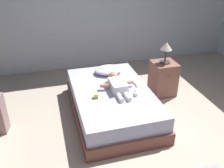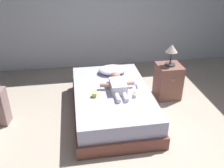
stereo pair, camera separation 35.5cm
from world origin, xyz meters
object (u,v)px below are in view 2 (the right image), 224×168
(lamp, at_px, (172,50))
(bed, at_px, (112,102))
(pillow, at_px, (112,70))
(toothbrush, at_px, (137,86))
(toy_block, at_px, (94,95))
(nightstand, at_px, (168,81))
(baby, at_px, (117,84))
(baby_bottle, at_px, (135,94))

(lamp, bearing_deg, bed, -161.08)
(bed, bearing_deg, pillow, 80.15)
(bed, bearing_deg, toothbrush, 7.14)
(toy_block, bearing_deg, nightstand, 21.05)
(bed, xyz_separation_m, toothbrush, (0.38, 0.05, 0.21))
(baby, relative_size, lamp, 1.96)
(bed, relative_size, lamp, 5.24)
(pillow, height_order, baby_bottle, pillow)
(baby, relative_size, toy_block, 9.07)
(baby, bearing_deg, baby_bottle, -51.41)
(nightstand, distance_m, toy_block, 1.36)
(toy_block, distance_m, baby_bottle, 0.56)
(baby, bearing_deg, pillow, 88.65)
(baby_bottle, bearing_deg, nightstand, 38.22)
(pillow, height_order, baby, baby)
(lamp, distance_m, baby_bottle, 0.99)
(baby_bottle, bearing_deg, lamp, 38.23)
(toothbrush, distance_m, toy_block, 0.68)
(pillow, relative_size, baby, 0.67)
(nightstand, height_order, lamp, lamp)
(nightstand, relative_size, toy_block, 7.62)
(lamp, distance_m, toy_block, 1.41)
(toothbrush, height_order, lamp, lamp)
(pillow, height_order, toy_block, pillow)
(toy_block, xyz_separation_m, baby_bottle, (0.56, -0.07, -0.00))
(baby, distance_m, nightstand, 0.98)
(toothbrush, relative_size, toy_block, 1.79)
(pillow, distance_m, toothbrush, 0.59)
(bed, xyz_separation_m, pillow, (0.10, 0.57, 0.26))
(toy_block, relative_size, baby_bottle, 0.61)
(bed, distance_m, nightstand, 1.06)
(pillow, relative_size, toy_block, 6.07)
(toy_block, bearing_deg, lamp, 21.06)
(baby, relative_size, baby_bottle, 5.57)
(nightstand, height_order, baby_bottle, nightstand)
(toy_block, bearing_deg, toothbrush, 16.60)
(pillow, relative_size, baby_bottle, 3.73)
(bed, relative_size, pillow, 3.99)
(bed, distance_m, baby_bottle, 0.43)
(toothbrush, xyz_separation_m, baby_bottle, (-0.09, -0.27, 0.02))
(bed, bearing_deg, lamp, 18.92)
(toothbrush, xyz_separation_m, lamp, (0.62, 0.29, 0.42))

